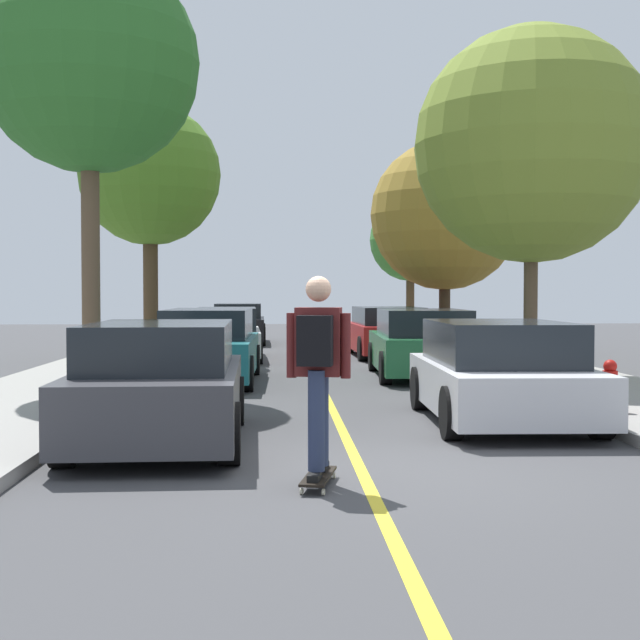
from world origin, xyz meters
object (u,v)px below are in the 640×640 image
(skateboard, at_px, (318,477))
(skateboarder, at_px, (318,362))
(street_tree_left_nearest, at_px, (89,64))
(street_tree_right_nearest, at_px, (532,146))
(parked_car_left_near, at_px, (209,346))
(parked_car_left_nearest, at_px, (161,383))
(street_tree_right_near, at_px, (445,216))
(street_tree_right_far, at_px, (410,241))
(parked_car_right_near, at_px, (422,344))
(parked_car_left_farthest, at_px, (239,324))
(parked_car_right_far, at_px, (387,332))
(parked_car_left_far, at_px, (226,334))
(parked_car_right_nearest, at_px, (500,372))
(fire_hydrant, at_px, (610,386))
(street_tree_left_near, at_px, (150,176))

(skateboard, distance_m, skateboarder, 1.04)
(street_tree_left_nearest, relative_size, street_tree_right_nearest, 1.11)
(parked_car_left_near, xyz_separation_m, street_tree_left_nearest, (-1.81, -2.06, 4.86))
(street_tree_right_nearest, bearing_deg, parked_car_left_nearest, -135.06)
(street_tree_right_near, bearing_deg, street_tree_right_far, 90.00)
(parked_car_right_near, bearing_deg, skateboard, -104.72)
(street_tree_left_nearest, height_order, street_tree_right_near, street_tree_left_nearest)
(parked_car_left_nearest, xyz_separation_m, parked_car_left_farthest, (0.00, 19.74, -0.02))
(parked_car_right_far, height_order, street_tree_left_nearest, street_tree_left_nearest)
(parked_car_left_far, height_order, parked_car_right_far, parked_car_right_far)
(parked_car_left_nearest, distance_m, parked_car_right_nearest, 4.53)
(parked_car_left_near, relative_size, skateboarder, 2.53)
(parked_car_right_far, bearing_deg, parked_car_left_nearest, -107.93)
(parked_car_right_near, relative_size, parked_car_right_far, 0.96)
(parked_car_right_far, distance_m, skateboarder, 15.90)
(parked_car_right_far, distance_m, street_tree_right_nearest, 8.37)
(parked_car_left_nearest, distance_m, fire_hydrant, 5.98)
(fire_hydrant, xyz_separation_m, skateboarder, (-4.11, -3.72, 0.64))
(street_tree_left_nearest, xyz_separation_m, street_tree_right_far, (7.92, 16.22, -1.95))
(parked_car_right_nearest, bearing_deg, parked_car_left_nearest, -162.05)
(street_tree_right_far, bearing_deg, street_tree_left_near, -130.23)
(parked_car_right_far, bearing_deg, street_tree_left_nearest, -125.50)
(parked_car_left_farthest, distance_m, fire_hydrant, 19.25)
(parked_car_left_near, distance_m, street_tree_right_nearest, 7.23)
(parked_car_right_far, bearing_deg, street_tree_right_nearest, -75.99)
(street_tree_left_nearest, bearing_deg, street_tree_right_far, 63.97)
(parked_car_right_nearest, bearing_deg, parked_car_left_farthest, 103.23)
(street_tree_left_nearest, bearing_deg, parked_car_left_nearest, -69.22)
(parked_car_left_near, bearing_deg, skateboard, -79.39)
(parked_car_left_near, height_order, fire_hydrant, parked_car_left_near)
(skateboard, relative_size, skateboarder, 0.49)
(parked_car_left_nearest, relative_size, skateboarder, 2.30)
(parked_car_left_nearest, bearing_deg, parked_car_left_farthest, 90.00)
(street_tree_right_nearest, xyz_separation_m, skateboarder, (-4.42, -8.44, -3.38))
(parked_car_left_farthest, xyz_separation_m, street_tree_left_nearest, (-1.81, -14.99, 4.90))
(parked_car_right_far, xyz_separation_m, street_tree_left_nearest, (-6.12, -8.58, 4.89))
(parked_car_left_far, height_order, parked_car_left_farthest, parked_car_left_farthest)
(parked_car_left_nearest, relative_size, parked_car_left_far, 0.90)
(street_tree_right_far, relative_size, skateboard, 5.73)
(parked_car_left_nearest, height_order, parked_car_left_far, parked_car_left_nearest)
(street_tree_right_near, distance_m, fire_hydrant, 13.60)
(parked_car_right_nearest, relative_size, street_tree_left_nearest, 0.56)
(fire_hydrant, bearing_deg, parked_car_left_near, 136.96)
(parked_car_left_far, relative_size, street_tree_left_near, 0.73)
(street_tree_right_near, xyz_separation_m, fire_hydrant, (-0.31, -13.15, -3.46))
(skateboard, bearing_deg, parked_car_left_far, 96.53)
(parked_car_right_near, bearing_deg, parked_car_left_near, -169.62)
(parked_car_left_nearest, distance_m, street_tree_right_near, 16.10)
(parked_car_left_near, distance_m, skateboard, 9.30)
(street_tree_left_near, distance_m, street_tree_right_far, 12.31)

